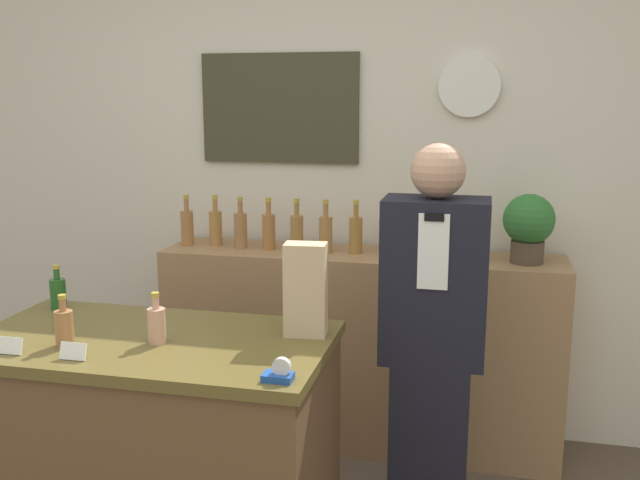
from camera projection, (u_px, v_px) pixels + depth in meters
back_wall at (330, 171)px, 3.70m from camera, size 5.20×0.09×2.70m
back_shelf at (359, 349)px, 3.58m from camera, size 1.96×0.40×0.98m
display_counter at (155, 459)px, 2.56m from camera, size 1.25×0.68×0.92m
shopkeeper at (432, 347)px, 2.77m from camera, size 0.40×0.25×1.57m
potted_plant at (529, 224)px, 3.25m from camera, size 0.23×0.23×0.32m
paper_bag at (306, 290)px, 2.47m from camera, size 0.15×0.11×0.33m
tape_dispenser at (279, 373)px, 2.10m from camera, size 0.09×0.06×0.07m
price_card_left at (10, 346)px, 2.31m from camera, size 0.09×0.02×0.06m
price_card_right at (73, 351)px, 2.26m from camera, size 0.09×0.02×0.06m
counter_bottle_0 at (58, 293)px, 2.79m from camera, size 0.06×0.06×0.18m
counter_bottle_1 at (64, 327)px, 2.38m from camera, size 0.06×0.06×0.18m
counter_bottle_2 at (157, 324)px, 2.41m from camera, size 0.06×0.06×0.18m
shelf_bottle_0 at (187, 226)px, 3.66m from camera, size 0.07×0.07×0.26m
shelf_bottle_1 at (216, 227)px, 3.65m from camera, size 0.07×0.07×0.26m
shelf_bottle_2 at (241, 229)px, 3.58m from camera, size 0.07×0.07×0.26m
shelf_bottle_3 at (269, 230)px, 3.56m from camera, size 0.07×0.07×0.26m
shelf_bottle_4 at (297, 232)px, 3.52m from camera, size 0.07×0.07×0.26m
shelf_bottle_5 at (326, 233)px, 3.48m from camera, size 0.07×0.07×0.26m
shelf_bottle_6 at (356, 233)px, 3.47m from camera, size 0.07×0.07×0.26m
shelf_bottle_7 at (386, 235)px, 3.44m from camera, size 0.07×0.07×0.26m
shelf_bottle_8 at (416, 237)px, 3.39m from camera, size 0.07×0.07×0.26m
shelf_bottle_9 at (447, 237)px, 3.38m from camera, size 0.07×0.07×0.26m
shelf_bottle_10 at (479, 239)px, 3.33m from camera, size 0.07×0.07×0.26m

